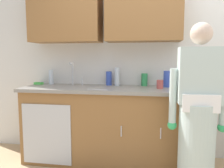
% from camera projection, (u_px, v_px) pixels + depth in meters
% --- Properties ---
extents(kitchen_wall_with_uppers, '(4.80, 0.44, 2.70)m').
position_uv_depth(kitchen_wall_with_uppers, '(137.00, 44.00, 2.96)').
color(kitchen_wall_with_uppers, silver).
rests_on(kitchen_wall_with_uppers, ground).
extents(counter_cabinet, '(1.90, 0.62, 0.90)m').
position_uv_depth(counter_cabinet, '(102.00, 126.00, 2.85)').
color(counter_cabinet, brown).
rests_on(counter_cabinet, ground).
extents(countertop, '(1.96, 0.66, 0.04)m').
position_uv_depth(countertop, '(102.00, 89.00, 2.80)').
color(countertop, gray).
rests_on(countertop, counter_cabinet).
extents(sink, '(0.50, 0.36, 0.35)m').
position_uv_depth(sink, '(72.00, 88.00, 2.87)').
color(sink, '#B7BABF').
rests_on(sink, counter_cabinet).
extents(person_at_sink, '(0.55, 0.34, 1.62)m').
position_uv_depth(person_at_sink, '(197.00, 123.00, 2.14)').
color(person_at_sink, white).
rests_on(person_at_sink, ground).
extents(bottle_soap, '(0.08, 0.08, 0.20)m').
position_uv_depth(bottle_soap, '(167.00, 79.00, 2.80)').
color(bottle_soap, '#334CB2').
rests_on(bottle_soap, countertop).
extents(bottle_water_tall, '(0.08, 0.08, 0.18)m').
position_uv_depth(bottle_water_tall, '(109.00, 78.00, 3.00)').
color(bottle_water_tall, '#334CB2').
rests_on(bottle_water_tall, countertop).
extents(bottle_dish_liquid, '(0.06, 0.06, 0.24)m').
position_uv_depth(bottle_dish_liquid, '(117.00, 77.00, 2.93)').
color(bottle_dish_liquid, silver).
rests_on(bottle_dish_liquid, countertop).
extents(bottle_water_short, '(0.08, 0.08, 0.16)m').
position_uv_depth(bottle_water_short, '(144.00, 80.00, 2.93)').
color(bottle_water_short, '#2D8C4C').
rests_on(bottle_water_short, countertop).
extents(bottle_cleaner_spray, '(0.06, 0.06, 0.20)m').
position_uv_depth(bottle_cleaner_spray, '(51.00, 77.00, 3.10)').
color(bottle_cleaner_spray, silver).
rests_on(bottle_cleaner_spray, countertop).
extents(cup_by_sink, '(0.08, 0.08, 0.10)m').
position_uv_depth(cup_by_sink, '(160.00, 84.00, 2.67)').
color(cup_by_sink, '#B24C47').
rests_on(cup_by_sink, countertop).
extents(knife_on_counter, '(0.24, 0.05, 0.01)m').
position_uv_depth(knife_on_counter, '(97.00, 89.00, 2.59)').
color(knife_on_counter, silver).
rests_on(knife_on_counter, countertop).
extents(sponge, '(0.11, 0.07, 0.03)m').
position_uv_depth(sponge, '(39.00, 83.00, 3.09)').
color(sponge, '#4CBF4C').
rests_on(sponge, countertop).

